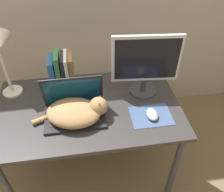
# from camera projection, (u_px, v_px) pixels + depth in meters

# --- Properties ---
(desk) EXTENTS (1.17, 0.71, 0.73)m
(desk) POSITION_uv_depth(u_px,v_px,m) (89.00, 115.00, 1.57)
(desk) COLOR #2D2B2B
(desk) RESTS_ON ground_plane
(laptop) EXTENTS (0.36, 0.24, 0.25)m
(laptop) POSITION_uv_depth(u_px,v_px,m) (75.00, 109.00, 1.43)
(laptop) COLOR black
(laptop) RESTS_ON desk
(cat) EXTENTS (0.46, 0.30, 0.14)m
(cat) POSITION_uv_depth(u_px,v_px,m) (77.00, 112.00, 1.39)
(cat) COLOR #99754C
(cat) RESTS_ON desk
(external_monitor) EXTENTS (0.43, 0.18, 0.42)m
(external_monitor) POSITION_uv_depth(u_px,v_px,m) (146.00, 63.00, 1.48)
(external_monitor) COLOR #333338
(external_monitor) RESTS_ON desk
(mousepad) EXTENTS (0.25, 0.19, 0.00)m
(mousepad) POSITION_uv_depth(u_px,v_px,m) (151.00, 116.00, 1.45)
(mousepad) COLOR #384C75
(mousepad) RESTS_ON desk
(computer_mouse) EXTENTS (0.07, 0.11, 0.03)m
(computer_mouse) POSITION_uv_depth(u_px,v_px,m) (152.00, 114.00, 1.44)
(computer_mouse) COLOR #99999E
(computer_mouse) RESTS_ON mousepad
(book_row) EXTENTS (0.16, 0.17, 0.26)m
(book_row) POSITION_uv_depth(u_px,v_px,m) (62.00, 72.00, 1.60)
(book_row) COLOR #285B93
(book_row) RESTS_ON desk
(desk_lamp) EXTENTS (0.17, 0.17, 0.48)m
(desk_lamp) POSITION_uv_depth(u_px,v_px,m) (4.00, 53.00, 1.39)
(desk_lamp) COLOR beige
(desk_lamp) RESTS_ON desk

